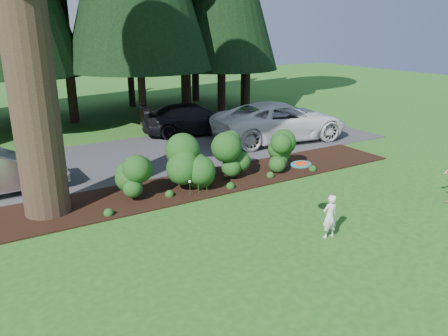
% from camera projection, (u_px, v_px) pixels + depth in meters
% --- Properties ---
extents(ground, '(80.00, 80.00, 0.00)m').
position_uv_depth(ground, '(250.00, 221.00, 11.93)').
color(ground, '#275E1B').
rests_on(ground, ground).
extents(mulch_bed, '(16.00, 2.50, 0.05)m').
position_uv_depth(mulch_bed, '(195.00, 185.00, 14.57)').
color(mulch_bed, black).
rests_on(mulch_bed, ground).
extents(driveway, '(22.00, 6.00, 0.03)m').
position_uv_depth(driveway, '(147.00, 155.00, 18.03)').
color(driveway, '#38383A').
rests_on(driveway, ground).
extents(shrub_row, '(6.53, 1.60, 1.61)m').
position_uv_depth(shrub_row, '(216.00, 160.00, 14.61)').
color(shrub_row, '#1E4716').
rests_on(shrub_row, ground).
extents(lily_cluster, '(0.69, 0.09, 0.57)m').
position_uv_depth(lily_cluster, '(198.00, 181.00, 13.58)').
color(lily_cluster, '#1E4716').
rests_on(lily_cluster, ground).
extents(car_white_suv, '(6.62, 3.68, 1.75)m').
position_uv_depth(car_white_suv, '(280.00, 121.00, 20.14)').
color(car_white_suv, white).
rests_on(car_white_suv, driveway).
extents(car_dark_suv, '(5.39, 3.18, 1.47)m').
position_uv_depth(car_dark_suv, '(194.00, 119.00, 21.35)').
color(car_dark_suv, black).
rests_on(car_dark_suv, driveway).
extents(child, '(0.44, 0.31, 1.14)m').
position_uv_depth(child, '(330.00, 216.00, 10.84)').
color(child, white).
rests_on(child, ground).
extents(frisbee, '(0.48, 0.48, 0.08)m').
position_uv_depth(frisbee, '(301.00, 164.00, 10.24)').
color(frisbee, teal).
rests_on(frisbee, ground).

